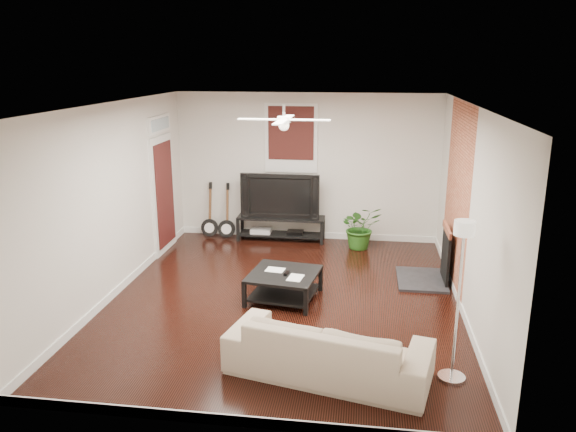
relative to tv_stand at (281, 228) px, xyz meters
name	(u,v)px	position (x,y,z in m)	size (l,w,h in m)	color
room	(284,206)	(0.47, -2.78, 1.17)	(5.01, 6.01, 2.81)	black
brick_accent	(457,196)	(2.96, -1.78, 1.17)	(0.02, 2.20, 2.80)	#B05538
fireplace	(433,254)	(2.67, -1.78, 0.23)	(0.80, 1.10, 0.92)	black
window_back	(291,138)	(0.17, 0.19, 1.72)	(1.00, 0.06, 1.30)	black
door_left	(163,183)	(-1.99, -0.88, 1.02)	(0.08, 1.00, 2.50)	white
tv_stand	(281,228)	(0.00, 0.00, 0.00)	(1.67, 0.45, 0.47)	black
tv	(281,195)	(0.00, 0.02, 0.66)	(1.50, 0.20, 0.86)	black
coffee_table	(284,286)	(0.46, -2.76, -0.03)	(0.95, 0.95, 0.40)	black
sofa	(328,348)	(1.24, -4.73, 0.09)	(2.21, 0.87, 0.65)	#C9B097
floor_lamp	(458,302)	(2.59, -4.63, 0.67)	(0.30, 0.30, 1.81)	silver
potted_plant	(361,227)	(1.53, -0.29, 0.17)	(0.74, 0.64, 0.82)	#275E1B
guitar_left	(209,210)	(-1.41, -0.03, 0.31)	(0.34, 0.24, 1.09)	black
guitar_right	(226,211)	(-1.06, -0.06, 0.31)	(0.34, 0.24, 1.09)	black
ceiling_fan	(284,120)	(0.47, -2.78, 2.37)	(1.24, 1.24, 0.32)	white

